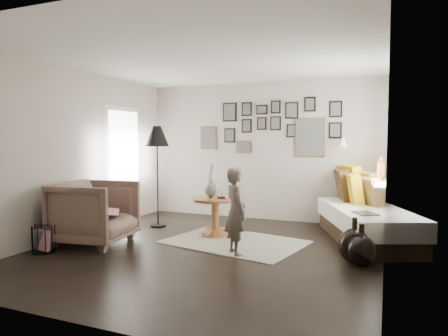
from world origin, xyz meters
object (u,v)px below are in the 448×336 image
at_px(daybed, 367,217).
at_px(floor_lamp, 157,140).
at_px(magazine_basket, 44,239).
at_px(demijohn_small, 361,251).
at_px(pedestal_table, 215,218).
at_px(child, 236,211).
at_px(demijohn_large, 354,246).
at_px(vase, 211,187).
at_px(armchair, 95,213).

relative_size(daybed, floor_lamp, 1.37).
xyz_separation_m(floor_lamp, magazine_basket, (-0.57, -1.97, -1.33)).
relative_size(floor_lamp, demijohn_small, 3.41).
xyz_separation_m(pedestal_table, daybed, (2.25, 0.63, 0.07)).
bearing_deg(floor_lamp, child, -30.42).
bearing_deg(demijohn_large, magazine_basket, -164.59).
height_order(pedestal_table, vase, vase).
height_order(daybed, floor_lamp, floor_lamp).
relative_size(daybed, demijohn_large, 4.24).
distance_m(pedestal_table, demijohn_small, 2.39).
height_order(floor_lamp, demijohn_small, floor_lamp).
bearing_deg(demijohn_large, pedestal_table, 162.27).
bearing_deg(demijohn_small, daybed, 89.91).
bearing_deg(demijohn_small, vase, 160.37).
height_order(daybed, child, child).
bearing_deg(pedestal_table, armchair, -140.26).
xyz_separation_m(demijohn_large, child, (-1.48, -0.20, 0.36)).
relative_size(pedestal_table, vase, 1.40).
height_order(armchair, demijohn_small, armchair).
distance_m(magazine_basket, child, 2.62).
bearing_deg(pedestal_table, demijohn_small, -19.82).
bearing_deg(armchair, demijohn_large, -89.88).
bearing_deg(vase, daybed, 14.55).
height_order(pedestal_table, demijohn_large, pedestal_table).
bearing_deg(daybed, child, -157.96).
bearing_deg(magazine_basket, demijohn_small, 13.47).
height_order(pedestal_table, daybed, daybed).
distance_m(floor_lamp, child, 2.35).
bearing_deg(child, magazine_basket, 67.80).
bearing_deg(demijohn_large, floor_lamp, 165.06).
bearing_deg(child, demijohn_large, -124.22).
bearing_deg(vase, pedestal_table, -14.04).
height_order(floor_lamp, magazine_basket, floor_lamp).
distance_m(armchair, magazine_basket, 0.76).
height_order(vase, demijohn_small, vase).
relative_size(magazine_basket, child, 0.32).
xyz_separation_m(armchair, child, (2.08, 0.27, 0.12)).
bearing_deg(pedestal_table, vase, 165.96).
relative_size(vase, demijohn_large, 0.96).
relative_size(vase, child, 0.47).
height_order(pedestal_table, child, child).
distance_m(daybed, magazine_basket, 4.66).
bearing_deg(demijohn_small, floor_lamp, 163.57).
xyz_separation_m(vase, child, (0.76, -0.91, -0.19)).
xyz_separation_m(daybed, floor_lamp, (-3.43, -0.43, 1.16)).
bearing_deg(vase, floor_lamp, 170.70).
relative_size(vase, demijohn_small, 1.06).
distance_m(vase, child, 1.20).
bearing_deg(daybed, pedestal_table, 173.49).
bearing_deg(magazine_basket, floor_lamp, 73.73).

